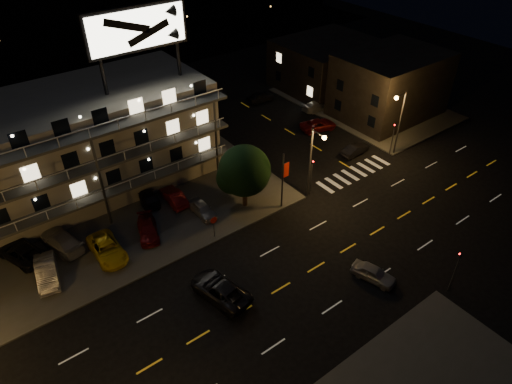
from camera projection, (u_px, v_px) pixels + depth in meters
ground at (299, 277)px, 38.90m from camera, size 140.00×140.00×0.00m
curb_nw at (58, 220)px, 44.93m from camera, size 44.00×24.00×0.15m
curb_ne at (363, 103)px, 66.25m from camera, size 16.00×24.00×0.15m
motel at (73, 145)px, 46.27m from camera, size 28.00×13.80×18.10m
side_bldg_front at (390, 85)px, 61.19m from camera, size 14.06×10.00×8.50m
side_bldg_back at (327, 64)px, 69.35m from camera, size 14.06×12.00×7.00m
streetlight_nc at (313, 157)px, 45.18m from camera, size 0.44×1.92×8.00m
streetlight_ne at (399, 117)px, 52.02m from camera, size 1.92×0.44×8.00m
signal_nw at (311, 173)px, 47.20m from camera, size 0.20×0.27×4.60m
signal_sw at (456, 268)px, 36.27m from camera, size 0.20×0.27×4.60m
signal_ne at (393, 136)px, 53.50m from camera, size 0.27×0.20×4.60m
banner_north at (283, 179)px, 44.73m from camera, size 0.83×0.16×6.40m
stop_sign at (214, 224)px, 41.94m from camera, size 0.91×0.11×2.61m
tree at (244, 172)px, 44.41m from camera, size 5.37×5.17×6.76m
lot_car_1 at (47, 272)px, 38.17m from camera, size 2.50×4.87×1.53m
lot_car_2 at (107, 249)px, 40.46m from camera, size 2.43×5.17×1.43m
lot_car_3 at (148, 229)px, 42.75m from camera, size 3.09×4.66×1.26m
lot_car_4 at (202, 209)px, 45.21m from camera, size 1.53×3.73×1.27m
lot_car_6 at (22, 252)px, 40.19m from camera, size 4.05×5.67×1.43m
lot_car_7 at (62, 241)px, 41.29m from camera, size 3.17×5.55×1.51m
lot_car_8 at (148, 196)px, 46.81m from camera, size 2.33×4.48×1.46m
lot_car_9 at (174, 197)px, 46.72m from camera, size 1.61×4.25×1.38m
side_car_0 at (355, 150)px, 54.65m from camera, size 3.96×1.66×1.27m
side_car_1 at (318, 125)px, 59.61m from camera, size 5.24×3.42×1.34m
side_car_2 at (317, 106)px, 64.27m from camera, size 4.53×2.02×1.29m
side_car_3 at (261, 97)px, 66.46m from camera, size 4.35×1.98×1.45m
road_car_east at (374, 273)px, 38.39m from camera, size 2.51×4.08×1.30m
road_car_west at (220, 290)px, 36.79m from camera, size 3.56×5.91×1.54m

